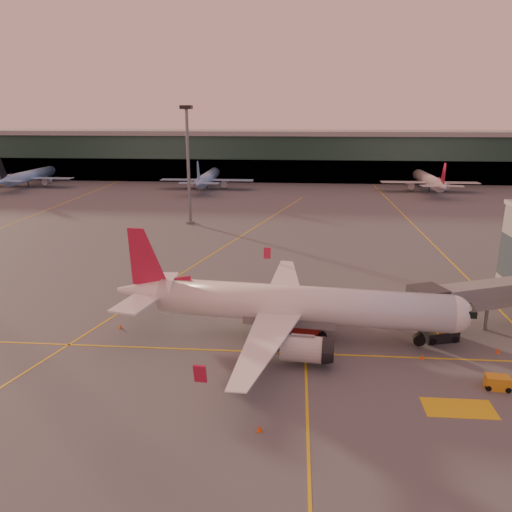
# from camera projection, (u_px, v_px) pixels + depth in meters

# --- Properties ---
(ground) EXTENTS (600.00, 600.00, 0.00)m
(ground) POSITION_uv_depth(u_px,v_px,m) (254.00, 376.00, 47.99)
(ground) COLOR #4C4F54
(ground) RESTS_ON ground
(taxi_markings) EXTENTS (100.12, 173.00, 0.01)m
(taxi_markings) POSITION_uv_depth(u_px,v_px,m) (235.00, 250.00, 91.11)
(taxi_markings) COLOR gold
(taxi_markings) RESTS_ON ground
(terminal) EXTENTS (400.00, 20.00, 17.60)m
(terminal) POSITION_uv_depth(u_px,v_px,m) (287.00, 155.00, 181.16)
(terminal) COLOR #19382D
(terminal) RESTS_ON ground
(mast_west_near) EXTENTS (2.40, 2.40, 25.60)m
(mast_west_near) POSITION_uv_depth(u_px,v_px,m) (188.00, 157.00, 108.49)
(mast_west_near) COLOR slate
(mast_west_near) RESTS_ON ground
(distant_aircraft_row) EXTENTS (225.00, 34.00, 13.00)m
(distant_aircraft_row) POSITION_uv_depth(u_px,v_px,m) (122.00, 187.00, 165.01)
(distant_aircraft_row) COLOR #81A9D9
(distant_aircraft_row) RESTS_ON ground
(main_airplane) EXTENTS (39.49, 35.64, 11.91)m
(main_airplane) POSITION_uv_depth(u_px,v_px,m) (288.00, 305.00, 55.08)
(main_airplane) COLOR white
(main_airplane) RESTS_ON ground
(jet_bridge) EXTENTS (20.08, 10.34, 5.89)m
(jet_bridge) POSITION_uv_depth(u_px,v_px,m) (498.00, 296.00, 57.49)
(jet_bridge) COLOR slate
(jet_bridge) RESTS_ON ground
(catering_truck) EXTENTS (6.42, 3.35, 4.78)m
(catering_truck) POSITION_uv_depth(u_px,v_px,m) (302.00, 313.00, 55.96)
(catering_truck) COLOR #A61D17
(catering_truck) RESTS_ON ground
(gpu_cart) EXTENTS (2.30, 1.53, 1.27)m
(gpu_cart) POSITION_uv_depth(u_px,v_px,m) (497.00, 383.00, 45.61)
(gpu_cart) COLOR orange
(gpu_cart) RESTS_ON ground
(pushback_tug) EXTENTS (4.13, 2.91, 1.93)m
(pushback_tug) POSITION_uv_depth(u_px,v_px,m) (440.00, 334.00, 55.22)
(pushback_tug) COLOR black
(pushback_tug) RESTS_ON ground
(cone_nose) EXTENTS (0.44, 0.44, 0.56)m
(cone_nose) POSITION_uv_depth(u_px,v_px,m) (498.00, 350.00, 52.49)
(cone_nose) COLOR #EE480C
(cone_nose) RESTS_ON ground
(cone_tail) EXTENTS (0.38, 0.38, 0.48)m
(cone_tail) POSITION_uv_depth(u_px,v_px,m) (120.00, 327.00, 58.37)
(cone_tail) COLOR #EE480C
(cone_tail) RESTS_ON ground
(cone_wing_right) EXTENTS (0.45, 0.45, 0.58)m
(cone_wing_right) POSITION_uv_depth(u_px,v_px,m) (260.00, 428.00, 39.63)
(cone_wing_right) COLOR #EE480C
(cone_wing_right) RESTS_ON ground
(cone_wing_left) EXTENTS (0.45, 0.45, 0.58)m
(cone_wing_left) POSITION_uv_depth(u_px,v_px,m) (280.00, 286.00, 71.66)
(cone_wing_left) COLOR #EE480C
(cone_wing_left) RESTS_ON ground
(cone_fwd) EXTENTS (0.39, 0.39, 0.49)m
(cone_fwd) POSITION_uv_depth(u_px,v_px,m) (422.00, 357.00, 51.19)
(cone_fwd) COLOR #EE480C
(cone_fwd) RESTS_ON ground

